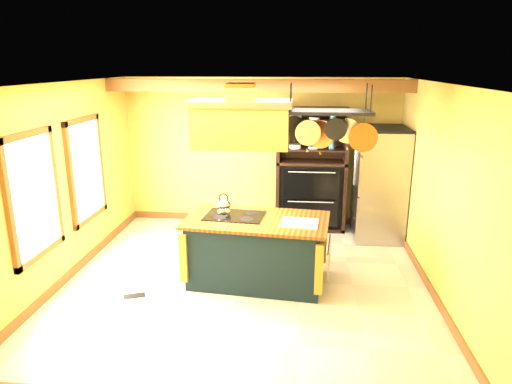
% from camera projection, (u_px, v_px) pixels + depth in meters
% --- Properties ---
extents(floor, '(5.00, 5.00, 0.00)m').
position_uv_depth(floor, '(246.00, 280.00, 6.41)').
color(floor, beige).
rests_on(floor, ground).
extents(ceiling, '(5.00, 5.00, 0.00)m').
position_uv_depth(ceiling, '(244.00, 83.00, 5.67)').
color(ceiling, white).
rests_on(ceiling, wall_back).
extents(wall_back, '(5.00, 0.02, 2.70)m').
position_uv_depth(wall_back, '(261.00, 152.00, 8.43)').
color(wall_back, gold).
rests_on(wall_back, floor).
extents(wall_front, '(5.00, 0.02, 2.70)m').
position_uv_depth(wall_front, '(208.00, 270.00, 3.65)').
color(wall_front, gold).
rests_on(wall_front, floor).
extents(wall_left, '(0.02, 5.00, 2.70)m').
position_uv_depth(wall_left, '(65.00, 183.00, 6.27)').
color(wall_left, gold).
rests_on(wall_left, floor).
extents(wall_right, '(0.02, 5.00, 2.70)m').
position_uv_depth(wall_right, '(440.00, 193.00, 5.81)').
color(wall_right, gold).
rests_on(wall_right, floor).
extents(ceiling_beam, '(5.00, 0.15, 0.20)m').
position_uv_depth(ceiling_beam, '(257.00, 86.00, 7.33)').
color(ceiling_beam, brown).
rests_on(ceiling_beam, ceiling).
extents(window_near, '(0.06, 1.06, 1.56)m').
position_uv_depth(window_near, '(34.00, 196.00, 5.49)').
color(window_near, brown).
rests_on(window_near, wall_left).
extents(window_far, '(0.06, 1.06, 1.56)m').
position_uv_depth(window_far, '(87.00, 170.00, 6.83)').
color(window_far, brown).
rests_on(window_far, wall_left).
extents(kitchen_island, '(2.01, 1.25, 1.11)m').
position_uv_depth(kitchen_island, '(257.00, 250.00, 6.26)').
color(kitchen_island, black).
rests_on(kitchen_island, floor).
extents(range_hood, '(1.29, 0.73, 0.80)m').
position_uv_depth(range_hood, '(241.00, 121.00, 5.80)').
color(range_hood, '#AF802B').
rests_on(range_hood, ceiling).
extents(pot_rack, '(1.16, 0.53, 0.82)m').
position_uv_depth(pot_rack, '(330.00, 122.00, 5.70)').
color(pot_rack, black).
rests_on(pot_rack, ceiling).
extents(refrigerator, '(0.81, 0.96, 1.88)m').
position_uv_depth(refrigerator, '(379.00, 186.00, 7.79)').
color(refrigerator, '#97999F').
rests_on(refrigerator, floor).
extents(hutch, '(1.24, 0.57, 2.20)m').
position_uv_depth(hutch, '(311.00, 182.00, 8.26)').
color(hutch, black).
rests_on(hutch, floor).
extents(floor_register, '(0.30, 0.21, 0.01)m').
position_uv_depth(floor_register, '(134.00, 296.00, 5.97)').
color(floor_register, black).
rests_on(floor_register, floor).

